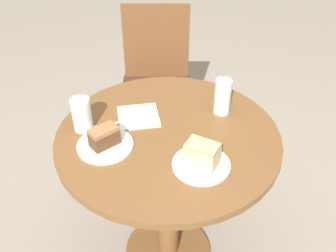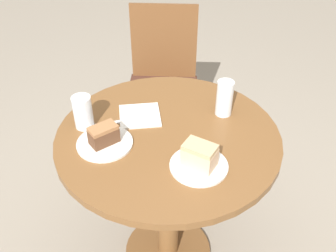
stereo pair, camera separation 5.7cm
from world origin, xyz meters
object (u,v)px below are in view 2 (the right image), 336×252
object	(u,v)px
glass_lemonade	(224,100)
glass_water	(83,113)
cake_slice_near	(104,135)
chair	(163,82)
cake_slice_far	(199,155)
plate_near	(105,143)
plate_far	(199,166)

from	to	relation	value
glass_lemonade	glass_water	xyz separation A→B (m)	(-0.58, -0.02, -0.00)
cake_slice_near	chair	bearing A→B (deg)	70.17
chair	cake_slice_far	bearing A→B (deg)	-79.55
plate_near	cake_slice_near	size ratio (longest dim) A/B	1.75
plate_near	glass_lemonade	world-z (taller)	glass_lemonade
cake_slice_far	glass_lemonade	world-z (taller)	glass_lemonade
chair	glass_water	xyz separation A→B (m)	(-0.41, -0.78, 0.36)
cake_slice_near	glass_lemonade	world-z (taller)	glass_lemonade
plate_near	cake_slice_far	bearing A→B (deg)	-26.66
glass_lemonade	glass_water	world-z (taller)	glass_lemonade
glass_water	plate_far	bearing A→B (deg)	-35.46
glass_water	cake_slice_near	bearing A→B (deg)	-57.83
chair	plate_near	xyz separation A→B (m)	(-0.33, -0.90, 0.30)
plate_near	glass_water	size ratio (longest dim) A/B	1.56
cake_slice_far	cake_slice_near	bearing A→B (deg)	153.34
cake_slice_near	cake_slice_far	xyz separation A→B (m)	(0.33, -0.17, 0.01)
cake_slice_far	glass_lemonade	distance (m)	0.35
cake_slice_near	glass_lemonade	bearing A→B (deg)	16.07
plate_far	cake_slice_near	world-z (taller)	cake_slice_near
cake_slice_near	glass_lemonade	distance (m)	0.52
glass_water	glass_lemonade	bearing A→B (deg)	1.60
cake_slice_far	glass_lemonade	bearing A→B (deg)	62.29
cake_slice_near	glass_water	xyz separation A→B (m)	(-0.08, 0.13, 0.02)
cake_slice_far	glass_water	bearing A→B (deg)	144.54
plate_near	glass_lemonade	distance (m)	0.52
chair	plate_near	size ratio (longest dim) A/B	4.31
plate_near	plate_far	world-z (taller)	same
glass_lemonade	glass_water	size ratio (longest dim) A/B	1.12
cake_slice_near	cake_slice_far	size ratio (longest dim) A/B	0.90
plate_far	plate_near	bearing A→B (deg)	153.34
glass_lemonade	plate_near	bearing A→B (deg)	-163.93
glass_lemonade	glass_water	distance (m)	0.58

